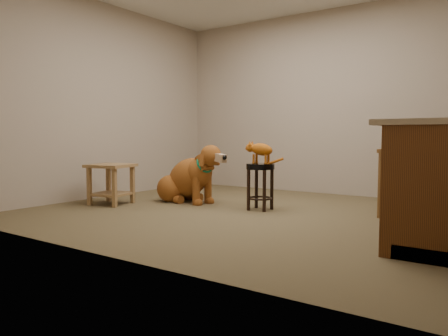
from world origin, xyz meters
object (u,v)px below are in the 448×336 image
Objects in this scene: side_table at (111,178)px; tabby_kitten at (260,150)px; wood_stool at (398,182)px; padded_stool at (260,177)px; golden_retriever at (189,179)px.

tabby_kitten is at bearing 22.16° from side_table.
wood_stool is 1.24× the size of side_table.
golden_retriever is at bearing -179.68° from padded_stool.
padded_stool is at bearing 22.03° from side_table.
side_table is 0.47× the size of golden_retriever.
golden_retriever is 2.74× the size of tabby_kitten.
side_table is 1.27× the size of tabby_kitten.
wood_stool is 2.43m from golden_retriever.
wood_stool is at bearing 19.85° from golden_retriever.
padded_stool reaches higher than side_table.
side_table is (-1.68, -0.68, -0.05)m from padded_stool.
side_table is (-3.05, -1.12, -0.04)m from wood_stool.
padded_stool is 1.02m from golden_retriever.
golden_retriever is at bearing -169.47° from wood_stool.
tabby_kitten reaches higher than golden_retriever.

